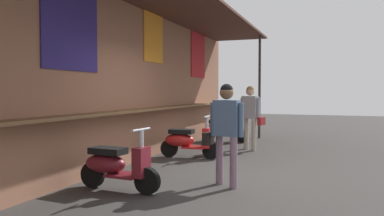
# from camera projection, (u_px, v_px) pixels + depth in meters

# --- Properties ---
(ground_plane) EXTENTS (38.45, 38.45, 0.00)m
(ground_plane) POSITION_uv_depth(u_px,v_px,m) (212.00, 175.00, 6.88)
(ground_plane) COLOR #383533
(market_stall_facade) EXTENTS (13.73, 2.05, 3.53)m
(market_stall_facade) POSITION_uv_depth(u_px,v_px,m) (119.00, 70.00, 7.45)
(market_stall_facade) COLOR #8C5B44
(market_stall_facade) RESTS_ON ground_plane
(scooter_maroon) EXTENTS (0.50, 1.40, 0.97)m
(scooter_maroon) POSITION_uv_depth(u_px,v_px,m) (114.00, 165.00, 5.81)
(scooter_maroon) COLOR maroon
(scooter_maroon) RESTS_ON ground_plane
(scooter_red) EXTENTS (0.48, 1.40, 0.97)m
(scooter_red) POSITION_uv_depth(u_px,v_px,m) (186.00, 141.00, 8.67)
(scooter_red) COLOR red
(scooter_red) RESTS_ON ground_plane
(scooter_silver) EXTENTS (0.47, 1.40, 0.97)m
(scooter_silver) POSITION_uv_depth(u_px,v_px,m) (222.00, 129.00, 11.44)
(scooter_silver) COLOR #B2B5BA
(scooter_silver) RESTS_ON ground_plane
(shopper_with_handbag) EXTENTS (0.31, 0.65, 1.63)m
(shopper_with_handbag) POSITION_uv_depth(u_px,v_px,m) (226.00, 124.00, 6.04)
(shopper_with_handbag) COLOR gray
(shopper_with_handbag) RESTS_ON ground_plane
(shopper_browsing) EXTENTS (0.40, 0.66, 1.65)m
(shopper_browsing) POSITION_uv_depth(u_px,v_px,m) (251.00, 111.00, 9.82)
(shopper_browsing) COLOR #ADA393
(shopper_browsing) RESTS_ON ground_plane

